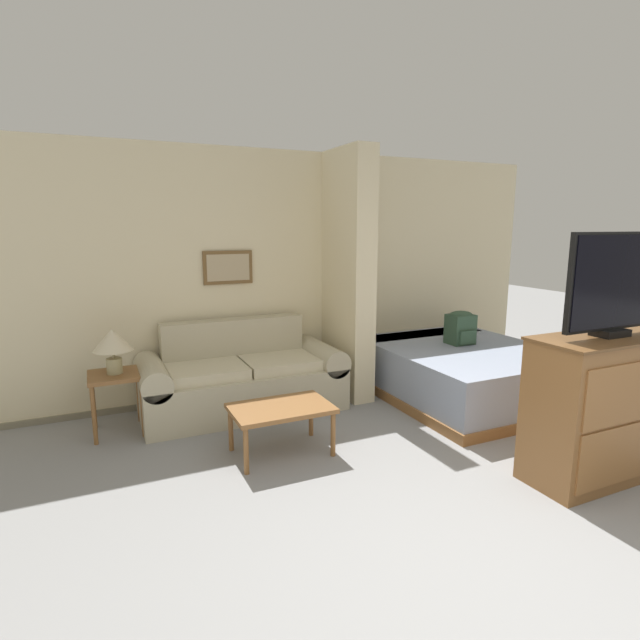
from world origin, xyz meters
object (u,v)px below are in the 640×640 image
object	(u,v)px
couch	(242,379)
tv	(616,285)
table_lamp	(113,342)
coffee_table	(281,411)
tv_dresser	(602,407)
backpack	(461,327)
bed	(463,371)

from	to	relation	value
couch	tv	size ratio (longest dim) A/B	2.16
table_lamp	couch	bearing A→B (deg)	4.25
couch	coffee_table	xyz separation A→B (m)	(0.01, -1.09, 0.04)
tv_dresser	tv	size ratio (longest dim) A/B	1.26
table_lamp	backpack	size ratio (longest dim) A/B	1.10
tv_dresser	bed	distance (m)	1.83
coffee_table	table_lamp	xyz separation A→B (m)	(-1.18, 1.00, 0.47)
tv	bed	bearing A→B (deg)	81.43
coffee_table	tv	world-z (taller)	tv
couch	tv_dresser	xyz separation A→B (m)	(1.99, -2.40, 0.21)
table_lamp	bed	world-z (taller)	table_lamp
couch	tv	world-z (taller)	tv
couch	coffee_table	bearing A→B (deg)	-89.37
bed	backpack	distance (m)	0.48
table_lamp	tv_dresser	bearing A→B (deg)	-36.29
tv_dresser	backpack	xyz separation A→B (m)	(0.33, 1.93, 0.21)
couch	coffee_table	distance (m)	1.09
coffee_table	tv	distance (m)	2.61
couch	tv	xyz separation A→B (m)	(1.99, -2.40, 1.10)
tv_dresser	tv	bearing A→B (deg)	90.00
backpack	couch	bearing A→B (deg)	168.37
couch	coffee_table	size ratio (longest dim) A/B	2.48
bed	table_lamp	bearing A→B (deg)	171.32
couch	tv	distance (m)	3.31
tv	bed	size ratio (longest dim) A/B	0.46
bed	coffee_table	bearing A→B (deg)	-168.08
coffee_table	tv	xyz separation A→B (m)	(1.98, -1.32, 1.07)
tv_dresser	backpack	distance (m)	1.97
bed	backpack	world-z (taller)	backpack
tv_dresser	backpack	bearing A→B (deg)	80.40
tv	tv_dresser	bearing A→B (deg)	-90.00
tv	backpack	distance (m)	2.07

